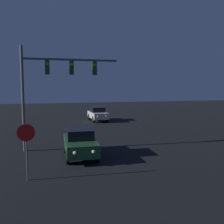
# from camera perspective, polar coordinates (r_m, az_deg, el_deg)

# --- Properties ---
(car_near) EXTENTS (1.87, 4.04, 1.64)m
(car_near) POSITION_cam_1_polar(r_m,az_deg,el_deg) (14.77, -7.32, -6.92)
(car_near) COLOR #1E4728
(car_near) RESTS_ON ground_plane
(car_far) EXTENTS (1.87, 4.03, 1.64)m
(car_far) POSITION_cam_1_polar(r_m,az_deg,el_deg) (29.53, -3.28, -0.41)
(car_far) COLOR beige
(car_far) RESTS_ON ground_plane
(traffic_signal_mast) EXTENTS (6.16, 0.30, 6.61)m
(traffic_signal_mast) POSITION_cam_1_polar(r_m,az_deg,el_deg) (16.46, -13.62, 7.31)
(traffic_signal_mast) COLOR #4C4C51
(traffic_signal_mast) RESTS_ON ground_plane
(stop_sign) EXTENTS (0.76, 0.07, 2.51)m
(stop_sign) POSITION_cam_1_polar(r_m,az_deg,el_deg) (11.46, -19.00, -6.25)
(stop_sign) COLOR #4C4C51
(stop_sign) RESTS_ON ground_plane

